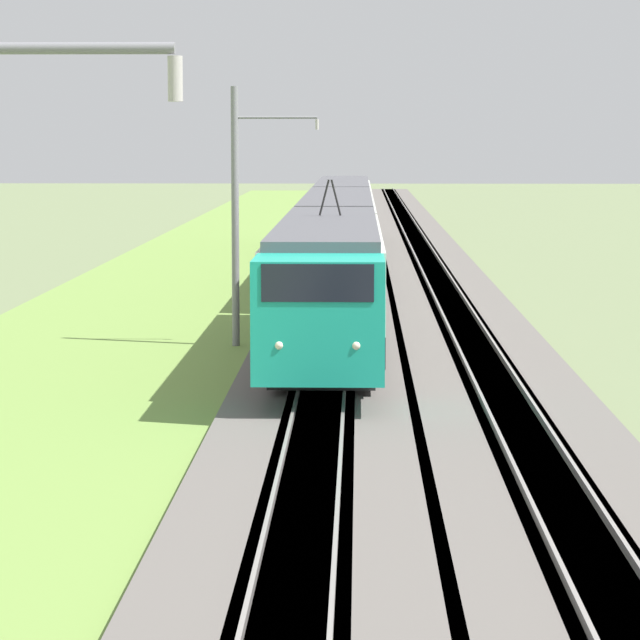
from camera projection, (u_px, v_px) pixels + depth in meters
ballast_main at (335, 307)px, 54.68m from camera, size 240.00×4.40×0.30m
ballast_adjacent at (451, 307)px, 54.57m from camera, size 240.00×4.40×0.30m
track_main at (335, 306)px, 54.68m from camera, size 240.00×1.57×0.45m
track_adjacent at (451, 307)px, 54.57m from camera, size 240.00×1.57×0.45m
grass_verge at (178, 309)px, 54.84m from camera, size 240.00×11.71×0.12m
passenger_train at (338, 233)px, 62.00m from camera, size 60.47×2.97×4.99m
catenary_mast_mid at (237, 215)px, 44.23m from camera, size 0.22×2.56×7.71m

